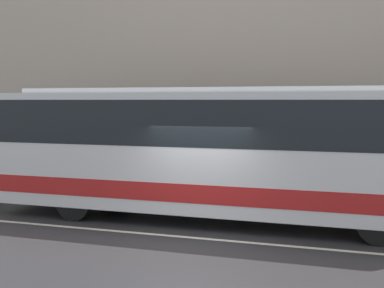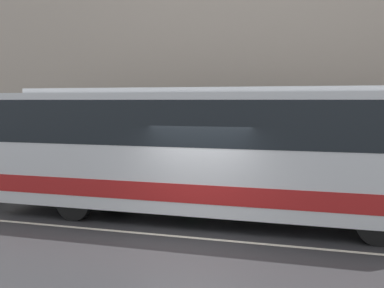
{
  "view_description": "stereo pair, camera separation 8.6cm",
  "coord_description": "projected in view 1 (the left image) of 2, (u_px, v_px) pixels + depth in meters",
  "views": [
    {
      "loc": [
        3.79,
        -11.23,
        3.1
      ],
      "look_at": [
        -0.63,
        1.85,
        1.97
      ],
      "focal_mm": 50.0,
      "sensor_mm": 36.0,
      "label": 1
    },
    {
      "loc": [
        3.88,
        -11.2,
        3.1
      ],
      "look_at": [
        -0.63,
        1.85,
        1.97
      ],
      "focal_mm": 50.0,
      "sensor_mm": 36.0,
      "label": 2
    }
  ],
  "objects": [
    {
      "name": "ground_plane",
      "position": [
        192.0,
        238.0,
        12.07
      ],
      "size": [
        60.0,
        60.0,
        0.0
      ],
      "primitive_type": "plane",
      "color": "#2D2D30"
    },
    {
      "name": "sidewalk",
      "position": [
        246.0,
        194.0,
        17.21
      ],
      "size": [
        60.0,
        2.9,
        0.17
      ],
      "color": "gray",
      "rests_on": "ground_plane"
    },
    {
      "name": "building_facade",
      "position": [
        258.0,
        41.0,
        18.3
      ],
      "size": [
        60.0,
        0.35,
        10.63
      ],
      "color": "#B7A899",
      "rests_on": "ground_plane"
    },
    {
      "name": "lane_stripe",
      "position": [
        192.0,
        238.0,
        12.07
      ],
      "size": [
        54.0,
        0.14,
        0.01
      ],
      "color": "beige",
      "rests_on": "ground_plane"
    },
    {
      "name": "transit_bus",
      "position": [
        211.0,
        146.0,
        13.7
      ],
      "size": [
        11.47,
        2.62,
        3.41
      ],
      "color": "silver",
      "rests_on": "ground_plane"
    },
    {
      "name": "pedestrian_waiting",
      "position": [
        192.0,
        162.0,
        18.55
      ],
      "size": [
        0.36,
        0.36,
        1.69
      ],
      "color": "#1E5933",
      "rests_on": "sidewalk"
    }
  ]
}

